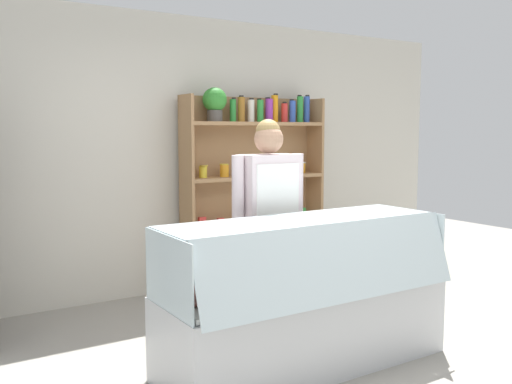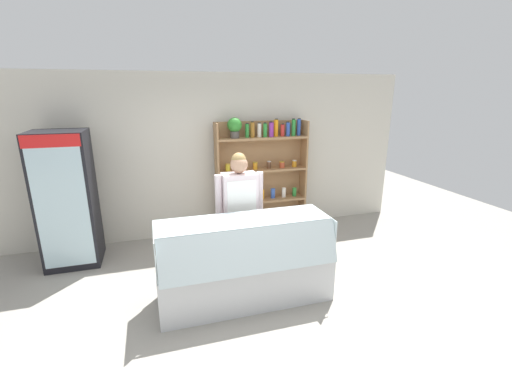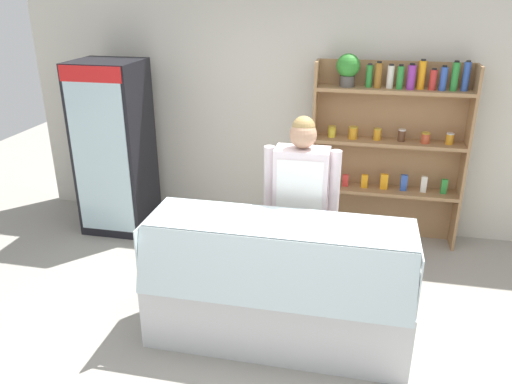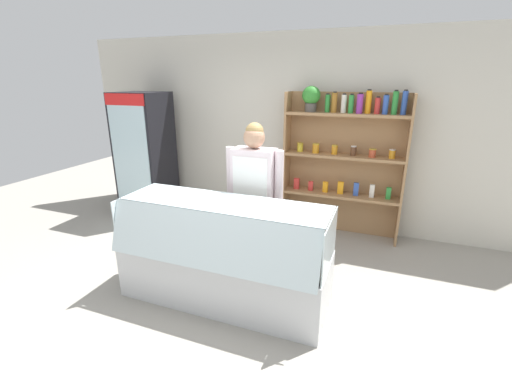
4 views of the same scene
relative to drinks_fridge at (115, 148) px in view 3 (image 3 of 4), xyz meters
The scene contains 6 objects.
ground_plane 2.97m from the drinks_fridge, 37.68° to the right, with size 12.00×12.00×0.00m, color gray.
back_wall 2.33m from the drinks_fridge, 14.76° to the left, with size 6.80×0.10×2.70m, color beige.
drinks_fridge is the anchor object (origin of this frame).
shelving_unit 2.95m from the drinks_fridge, ahead, with size 1.57×0.29×2.00m.
deli_display_case 2.75m from the drinks_fridge, 37.41° to the right, with size 2.00×0.75×1.01m.
shop_clerk 2.45m from the drinks_fridge, 25.34° to the right, with size 0.63×0.25×1.68m.
Camera 3 is at (0.43, -3.14, 2.61)m, focal length 35.00 mm.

